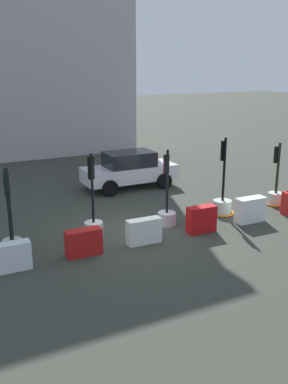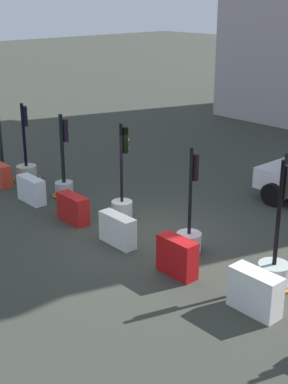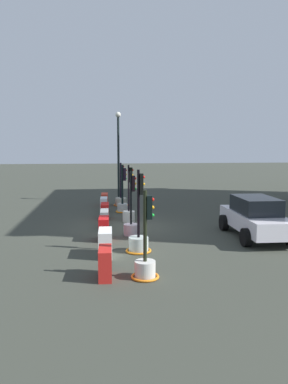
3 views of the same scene
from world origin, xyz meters
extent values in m
plane|color=#363930|center=(0.00, 0.00, 0.00)|extent=(120.00, 120.00, 0.00)
cylinder|color=#B9B9A5|center=(-6.33, 0.14, 0.24)|extent=(0.71, 0.71, 0.48)
cylinder|color=black|center=(-6.33, 0.14, 1.59)|extent=(0.11, 0.11, 2.21)
cube|color=black|center=(-6.35, 0.25, 2.23)|extent=(0.17, 0.15, 0.69)
sphere|color=red|center=(-6.36, 0.32, 2.46)|extent=(0.09, 0.09, 0.09)
sphere|color=orange|center=(-6.36, 0.32, 2.23)|extent=(0.09, 0.09, 0.09)
sphere|color=green|center=(-6.36, 0.32, 2.00)|extent=(0.09, 0.09, 0.09)
torus|color=orange|center=(-6.33, 0.14, 0.03)|extent=(0.96, 0.96, 0.05)
cylinder|color=#B2B6B1|center=(-3.98, 0.11, 0.24)|extent=(0.58, 0.58, 0.48)
cylinder|color=black|center=(-3.98, 0.11, 1.59)|extent=(0.12, 0.12, 2.22)
cube|color=black|center=(-3.97, 0.24, 2.16)|extent=(0.15, 0.16, 0.71)
sphere|color=red|center=(-3.97, 0.33, 2.39)|extent=(0.09, 0.09, 0.09)
sphere|color=orange|center=(-3.97, 0.33, 2.16)|extent=(0.09, 0.09, 0.09)
sphere|color=green|center=(-3.97, 0.33, 1.92)|extent=(0.09, 0.09, 0.09)
torus|color=orange|center=(-3.98, 0.11, 0.04)|extent=(0.77, 0.77, 0.07)
cylinder|color=silver|center=(-1.31, 0.28, 0.27)|extent=(0.61, 0.61, 0.53)
cylinder|color=black|center=(-1.31, 0.28, 1.68)|extent=(0.09, 0.09, 2.30)
cube|color=black|center=(-1.29, 0.39, 2.34)|extent=(0.20, 0.16, 0.73)
sphere|color=red|center=(-1.27, 0.47, 2.58)|extent=(0.11, 0.11, 0.11)
sphere|color=orange|center=(-1.27, 0.47, 2.34)|extent=(0.11, 0.11, 0.11)
sphere|color=green|center=(-1.27, 0.47, 2.09)|extent=(0.11, 0.11, 0.11)
cylinder|color=silver|center=(1.43, 0.18, 0.23)|extent=(0.64, 0.64, 0.47)
cylinder|color=black|center=(1.43, 0.18, 1.59)|extent=(0.09, 0.09, 2.26)
cube|color=black|center=(1.44, 0.29, 2.20)|extent=(0.19, 0.14, 0.66)
sphere|color=red|center=(1.45, 0.36, 2.42)|extent=(0.11, 0.11, 0.11)
sphere|color=orange|center=(1.45, 0.36, 2.20)|extent=(0.11, 0.11, 0.11)
sphere|color=green|center=(1.45, 0.36, 1.98)|extent=(0.11, 0.11, 0.11)
cylinder|color=#A8B5AE|center=(3.93, 0.26, 0.27)|extent=(0.71, 0.71, 0.53)
cylinder|color=black|center=(3.93, 0.26, 1.74)|extent=(0.10, 0.10, 2.42)
cube|color=black|center=(3.93, 0.37, 2.44)|extent=(0.15, 0.13, 0.75)
sphere|color=red|center=(3.93, 0.45, 2.69)|extent=(0.10, 0.10, 0.10)
sphere|color=orange|center=(3.93, 0.45, 2.44)|extent=(0.10, 0.10, 0.10)
sphere|color=green|center=(3.93, 0.45, 2.19)|extent=(0.10, 0.10, 0.10)
torus|color=orange|center=(3.93, 0.26, 0.04)|extent=(0.92, 0.92, 0.08)
cube|color=silver|center=(-4.24, -0.95, 0.40)|extent=(1.12, 0.42, 0.81)
cube|color=#B41816|center=(-2.08, -0.90, 0.40)|extent=(1.09, 0.43, 0.81)
cube|color=white|center=(-0.06, -0.93, 0.41)|extent=(1.14, 0.39, 0.82)
cube|color=#B61112|center=(2.12, -0.97, 0.46)|extent=(1.02, 0.43, 0.92)
cube|color=white|center=(4.29, -0.92, 0.45)|extent=(1.12, 0.48, 0.91)
cylinder|color=black|center=(1.03, 4.39, 0.35)|extent=(0.70, 0.29, 0.70)
camera|label=1|loc=(-6.06, -12.56, 5.56)|focal=41.12mm
camera|label=2|loc=(9.86, -9.15, 6.19)|focal=50.71mm
camera|label=3|loc=(16.64, -0.96, 3.80)|focal=34.30mm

